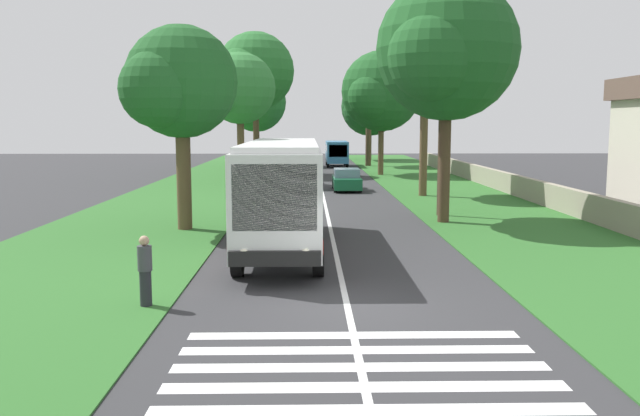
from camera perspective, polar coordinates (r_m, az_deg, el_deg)
name	(u,v)px	position (r m, az deg, el deg)	size (l,w,h in m)	color
ground	(348,308)	(15.87, 2.40, -8.59)	(160.00, 160.00, 0.00)	#333335
grass_verge_left	(151,218)	(31.39, -14.44, -0.83)	(120.00, 8.00, 0.04)	#2D6628
grass_verge_right	(504,217)	(31.88, 15.60, -0.74)	(120.00, 8.00, 0.04)	#2D6628
centre_line	(328,218)	(30.56, 0.70, -0.84)	(110.00, 0.16, 0.01)	silver
coach_bus	(283,188)	(22.53, -3.26, 1.70)	(11.16, 2.62, 3.73)	white
zebra_crossing	(363,377)	(11.79, 3.70, -14.35)	(4.95, 6.80, 0.01)	silver
trailing_car_0	(347,180)	(43.01, 2.31, 2.42)	(4.30, 1.78, 1.43)	#145933
trailing_car_1	(299,174)	(48.44, -1.80, 2.97)	(4.30, 1.78, 1.43)	gray
trailing_car_2	(301,166)	(57.78, -1.65, 3.68)	(4.30, 1.78, 1.43)	gray
trailing_minibus_0	(337,151)	(66.95, 1.46, 4.94)	(6.00, 2.14, 2.53)	teal
roadside_tree_left_0	(253,73)	(56.60, -5.85, 11.52)	(7.78, 6.56, 11.93)	#4C3826
roadside_tree_left_2	(239,90)	(47.66, -7.05, 10.06)	(5.84, 5.05, 9.29)	brown
roadside_tree_left_3	(255,104)	(68.40, -5.67, 8.96)	(7.39, 6.11, 9.52)	brown
roadside_tree_left_4	(179,86)	(27.45, -12.13, 10.27)	(5.52, 4.51, 8.22)	brown
roadside_tree_right_0	(444,53)	(29.46, 10.63, 13.00)	(7.15, 6.09, 10.49)	#4C3826
roadside_tree_right_1	(423,67)	(40.00, 8.89, 11.95)	(5.96, 5.08, 10.28)	brown
roadside_tree_right_2	(380,93)	(55.98, 5.19, 9.85)	(7.79, 6.67, 10.29)	brown
roadside_tree_right_3	(367,90)	(67.44, 4.09, 10.17)	(6.48, 5.39, 10.53)	#4C3826
roadside_tree_right_4	(368,108)	(78.12, 4.21, 8.58)	(8.15, 6.75, 9.59)	#3D2D1E
utility_pole	(441,120)	(31.34, 10.43, 7.48)	(0.24, 1.40, 8.61)	#473828
roadside_wall	(539,192)	(37.58, 18.43, 1.31)	(70.00, 0.40, 1.23)	#9E937F
pedestrian	(145,270)	(16.20, -14.88, -5.20)	(0.34, 0.34, 1.69)	#26262D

